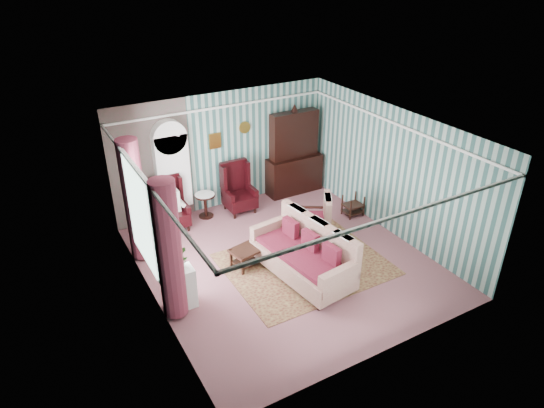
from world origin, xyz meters
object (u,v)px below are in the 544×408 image
seated_woman (171,206)px  plant_stand (180,289)px  wingback_right (239,188)px  floral_armchair (312,221)px  bookcase (173,177)px  sofa (302,252)px  wingback_left (171,205)px  nest_table (353,205)px  coffee_table (253,254)px  dresser_hutch (295,151)px  round_side_table (205,206)px

seated_woman → plant_stand: 2.87m
wingback_right → floral_armchair: wingback_right is taller
bookcase → sofa: 3.73m
bookcase → plant_stand: 3.39m
bookcase → wingback_right: bookcase is taller
bookcase → wingback_left: 0.68m
wingback_right → floral_armchair: (0.83, -1.96, -0.18)m
nest_table → coffee_table: 3.13m
wingback_right → bookcase: bearing=165.4°
wingback_left → floral_armchair: wingback_left is taller
dresser_hutch → floral_armchair: (-0.92, -2.23, -0.74)m
bookcase → wingback_right: 1.63m
dresser_hutch → bookcase: bearing=177.9°
wingback_right → nest_table: 2.81m
wingback_left → sofa: 3.44m
seated_woman → nest_table: seated_woman is taller
seated_woman → round_side_table: seated_woman is taller
floral_armchair → coffee_table: size_ratio=0.90×
bookcase → sofa: bookcase is taller
wingback_left → sofa: (1.64, -3.03, -0.07)m
wingback_right → round_side_table: (-0.85, 0.15, -0.33)m
wingback_right → nest_table: bearing=-33.7°
floral_armchair → plant_stand: bearing=135.1°
wingback_right → sofa: 3.03m
bookcase → wingback_left: bearing=-122.7°
plant_stand → nest_table: bearing=13.8°
round_side_table → sofa: (0.74, -3.18, 0.25)m
sofa → bookcase: bearing=14.7°
nest_table → dresser_hutch: bearing=107.4°
bookcase → wingback_left: (-0.25, -0.39, -0.50)m
dresser_hutch → seated_woman: 3.56m
wingback_left → sofa: wingback_left is taller
dresser_hutch → floral_armchair: dresser_hutch is taller
round_side_table → nest_table: bearing=-28.2°
seated_woman → plant_stand: seated_woman is taller
bookcase → floral_armchair: 3.38m
wingback_left → plant_stand: size_ratio=1.56×
nest_table → floral_armchair: bearing=-164.5°
nest_table → plant_stand: 5.02m
round_side_table → coffee_table: bearing=-87.5°
sofa → wingback_left: bearing=21.0°
round_side_table → floral_armchair: (1.68, -2.11, 0.14)m
plant_stand → sofa: size_ratio=0.35×
wingback_left → nest_table: wingback_left is taller
round_side_table → floral_armchair: bearing=-51.5°
bookcase → round_side_table: bookcase is taller
wingback_left → floral_armchair: size_ratio=1.42×
bookcase → seated_woman: (-0.25, -0.39, -0.53)m
wingback_right → sofa: size_ratio=0.55×
dresser_hutch → coffee_table: 3.62m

